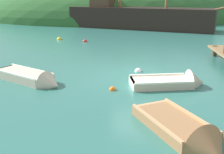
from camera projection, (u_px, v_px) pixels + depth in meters
ground_plane at (139, 76)px, 12.75m from camera, size 120.00×120.00×0.00m
shore_hill at (111, 17)px, 41.53m from camera, size 38.21×24.64×12.14m
sailing_ship at (138, 20)px, 28.99m from camera, size 17.36×7.95×12.19m
rowboat_near_dock at (32, 79)px, 11.89m from camera, size 3.65×2.77×1.02m
rowboat_outer_left at (186, 135)px, 7.35m from camera, size 2.56×3.41×1.22m
rowboat_portside at (174, 83)px, 11.44m from camera, size 3.23×1.68×1.15m
buoy_orange at (112, 90)px, 10.94m from camera, size 0.29×0.29×0.29m
buoy_yellow at (59, 40)px, 22.38m from camera, size 0.41×0.41×0.41m
buoy_red at (85, 42)px, 21.42m from camera, size 0.37×0.37×0.37m
buoy_white at (138, 71)px, 13.48m from camera, size 0.35×0.35×0.35m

